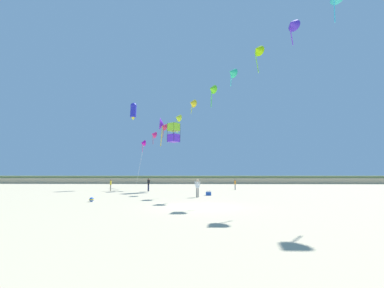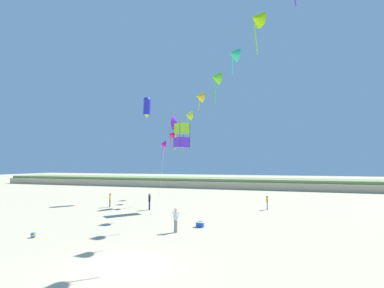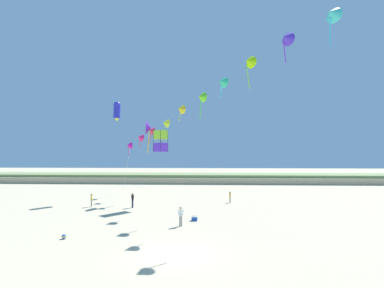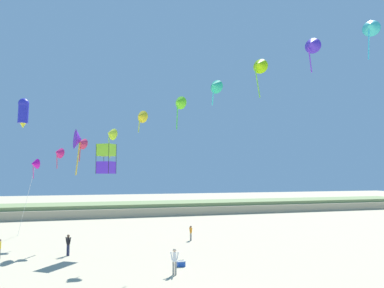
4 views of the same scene
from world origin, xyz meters
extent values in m
plane|color=#C1B28E|center=(0.00, 0.00, 0.00)|extent=(240.00, 240.00, 0.00)
cube|color=tan|center=(0.00, 49.86, 0.68)|extent=(120.00, 10.77, 1.36)
cube|color=#7A8E56|center=(0.00, 49.86, 1.56)|extent=(120.00, 9.15, 0.78)
cylinder|color=#282D4C|center=(-6.91, 16.55, 0.44)|extent=(0.13, 0.13, 0.88)
cylinder|color=#282D4C|center=(-6.80, 16.44, 0.44)|extent=(0.13, 0.13, 0.88)
cylinder|color=black|center=(-6.85, 16.50, 1.19)|extent=(0.23, 0.23, 0.62)
cylinder|color=black|center=(-6.99, 16.64, 1.24)|extent=(0.21, 0.21, 0.59)
cylinder|color=black|center=(-6.71, 16.35, 1.24)|extent=(0.21, 0.21, 0.59)
sphere|color=brown|center=(-6.85, 16.50, 1.63)|extent=(0.24, 0.24, 0.24)
cylinder|color=#726656|center=(-12.06, 16.82, 0.40)|extent=(0.12, 0.12, 0.79)
cylinder|color=#726656|center=(-12.10, 16.96, 0.40)|extent=(0.12, 0.12, 0.79)
cylinder|color=yellow|center=(-12.08, 16.89, 1.07)|extent=(0.21, 0.21, 0.56)
cylinder|color=yellow|center=(-12.03, 16.72, 1.11)|extent=(0.13, 0.20, 0.53)
cylinder|color=yellow|center=(-12.13, 17.06, 1.11)|extent=(0.13, 0.20, 0.53)
sphere|color=brown|center=(-12.08, 16.89, 1.46)|extent=(0.21, 0.21, 0.21)
cylinder|color=gray|center=(-0.29, 7.51, 0.44)|extent=(0.13, 0.13, 0.88)
cylinder|color=gray|center=(-0.15, 7.46, 0.44)|extent=(0.13, 0.13, 0.88)
cylinder|color=white|center=(-0.22, 7.48, 1.19)|extent=(0.23, 0.23, 0.62)
cylinder|color=white|center=(-0.41, 7.54, 1.24)|extent=(0.22, 0.15, 0.59)
cylinder|color=white|center=(-0.03, 7.43, 1.24)|extent=(0.22, 0.15, 0.59)
sphere|color=beige|center=(-0.22, 7.48, 1.63)|extent=(0.24, 0.24, 0.24)
cylinder|color=gray|center=(5.26, 20.62, 0.38)|extent=(0.11, 0.11, 0.75)
cylinder|color=gray|center=(5.22, 20.75, 0.38)|extent=(0.11, 0.11, 0.75)
cylinder|color=orange|center=(5.24, 20.68, 1.02)|extent=(0.20, 0.20, 0.53)
cylinder|color=orange|center=(5.28, 20.52, 1.06)|extent=(0.12, 0.19, 0.51)
cylinder|color=orange|center=(5.19, 20.85, 1.06)|extent=(0.12, 0.19, 0.51)
sphere|color=brown|center=(5.24, 20.68, 1.40)|extent=(0.20, 0.20, 0.20)
cone|color=#C712AA|center=(-10.24, 27.63, 7.88)|extent=(1.21, 1.31, 1.11)
cylinder|color=#E539A0|center=(-10.33, 27.75, 6.97)|extent=(0.16, 0.24, 1.38)
cone|color=#DA2274|center=(-7.83, 24.81, 8.98)|extent=(1.40, 1.41, 1.21)
cylinder|color=#E5395C|center=(-7.93, 24.93, 8.05)|extent=(0.13, 0.11, 1.44)
cone|color=#E5365E|center=(-5.70, 22.02, 9.81)|extent=(1.41, 1.43, 1.22)
cylinder|color=#E53A39|center=(-5.79, 22.14, 8.80)|extent=(0.17, 0.24, 1.59)
cone|color=#D2EC31|center=(-3.21, 18.96, 10.52)|extent=(1.32, 1.38, 1.18)
cylinder|color=#A4E539|center=(-3.30, 19.08, 9.27)|extent=(0.19, 0.19, 2.07)
cone|color=yellow|center=(-0.99, 15.95, 11.87)|extent=(1.30, 1.32, 1.13)
cylinder|color=#D0E539|center=(-1.08, 16.07, 11.04)|extent=(0.21, 0.21, 1.22)
cone|color=#61DA22|center=(1.55, 12.65, 12.69)|extent=(1.25, 1.30, 1.11)
cylinder|color=#4AE539|center=(1.46, 12.77, 11.44)|extent=(0.17, 0.18, 2.06)
cone|color=#2AC38F|center=(3.67, 9.91, 13.65)|extent=(1.32, 1.36, 1.17)
cylinder|color=#39E5D4|center=(3.58, 10.03, 12.77)|extent=(0.16, 0.18, 1.32)
cone|color=#95DD0B|center=(5.86, 6.64, 14.64)|extent=(1.32, 1.32, 1.14)
cylinder|color=#81E539|center=(5.77, 6.76, 13.32)|extent=(0.30, 0.33, 2.18)
cylinder|color=silver|center=(-10.98, 28.85, 3.97)|extent=(1.83, 2.03, 7.95)
cube|color=#622FE0|center=(-3.69, 17.98, 7.34)|extent=(1.82, 1.82, 1.09)
cube|color=#99E52D|center=(-3.69, 17.98, 8.92)|extent=(1.82, 1.82, 1.09)
cylinder|color=black|center=(-4.60, 17.86, 8.13)|extent=(0.04, 0.04, 2.67)
cylinder|color=black|center=(-3.57, 17.07, 8.13)|extent=(0.04, 0.04, 2.67)
cylinder|color=black|center=(-2.78, 18.10, 8.13)|extent=(0.04, 0.04, 2.67)
cylinder|color=black|center=(-3.81, 18.89, 8.13)|extent=(0.04, 0.04, 2.67)
cone|color=#651CBF|center=(-5.99, 21.86, 10.17)|extent=(1.01, 2.02, 1.98)
cone|color=yellow|center=(-5.99, 21.86, 10.19)|extent=(0.59, 1.12, 1.09)
cylinder|color=yellow|center=(-5.99, 21.86, 8.26)|extent=(0.42, 0.36, 3.24)
cylinder|color=#282CC0|center=(-11.23, 24.24, 12.88)|extent=(1.44, 1.45, 2.11)
sphere|color=#282CC0|center=(-11.23, 24.24, 13.81)|extent=(1.05, 1.05, 1.05)
cone|color=yellow|center=(-11.23, 24.24, 11.73)|extent=(1.26, 1.26, 0.80)
sphere|color=black|center=(-11.23, 24.24, 14.11)|extent=(0.22, 0.22, 0.22)
cube|color=blue|center=(0.93, 9.79, 0.18)|extent=(0.56, 0.40, 0.36)
cube|color=white|center=(0.93, 9.79, 0.39)|extent=(0.58, 0.41, 0.06)
cylinder|color=black|center=(0.93, 9.79, 0.45)|extent=(0.45, 0.03, 0.03)
sphere|color=blue|center=(-8.78, 3.01, 0.18)|extent=(0.36, 0.36, 0.36)
cylinder|color=yellow|center=(-8.78, 3.01, 0.18)|extent=(0.36, 0.36, 0.09)
camera|label=1|loc=(0.03, -17.92, 2.17)|focal=24.00mm
camera|label=2|loc=(7.91, -13.06, 4.98)|focal=28.00mm
camera|label=3|loc=(2.11, -19.55, 6.47)|focal=28.00mm
camera|label=4|loc=(-7.79, -19.23, 6.71)|focal=38.00mm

